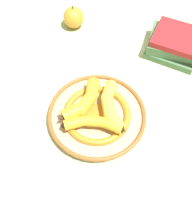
{
  "coord_description": "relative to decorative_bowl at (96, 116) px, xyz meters",
  "views": [
    {
      "loc": [
        -0.39,
        0.15,
        0.72
      ],
      "look_at": [
        -0.02,
        0.0,
        0.04
      ],
      "focal_mm": 42.0,
      "sensor_mm": 36.0,
      "label": 1
    }
  ],
  "objects": [
    {
      "name": "book_stack",
      "position": [
        0.16,
        -0.37,
        0.02
      ],
      "size": [
        0.24,
        0.25,
        0.08
      ],
      "rotation": [
        0.0,
        0.0,
        0.85
      ],
      "color": "#4C754C",
      "rests_on": "ground_plane"
    },
    {
      "name": "apple",
      "position": [
        0.42,
        -0.07,
        0.02
      ],
      "size": [
        0.08,
        0.08,
        0.09
      ],
      "color": "gold",
      "rests_on": "ground_plane"
    },
    {
      "name": "banana_b",
      "position": [
        0.0,
        -0.05,
        0.04
      ],
      "size": [
        0.19,
        0.09,
        0.04
      ],
      "rotation": [
        0.0,
        0.0,
        -3.38
      ],
      "color": "yellow",
      "rests_on": "decorative_bowl"
    },
    {
      "name": "banana_a",
      "position": [
        0.04,
        0.03,
        0.04
      ],
      "size": [
        0.12,
        0.17,
        0.04
      ],
      "rotation": [
        0.0,
        0.0,
        -0.97
      ],
      "color": "gold",
      "rests_on": "decorative_bowl"
    },
    {
      "name": "banana_c",
      "position": [
        -0.04,
        0.02,
        0.03
      ],
      "size": [
        0.11,
        0.18,
        0.03
      ],
      "rotation": [
        0.0,
        0.0,
        -5.16
      ],
      "color": "gold",
      "rests_on": "decorative_bowl"
    },
    {
      "name": "ground_plane",
      "position": [
        0.02,
        -0.0,
        -0.02
      ],
      "size": [
        2.8,
        2.8,
        0.0
      ],
      "primitive_type": "plane",
      "color": "#B2C693"
    },
    {
      "name": "decorative_bowl",
      "position": [
        0.0,
        0.0,
        0.0
      ],
      "size": [
        0.3,
        0.3,
        0.03
      ],
      "color": "tan",
      "rests_on": "ground_plane"
    }
  ]
}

